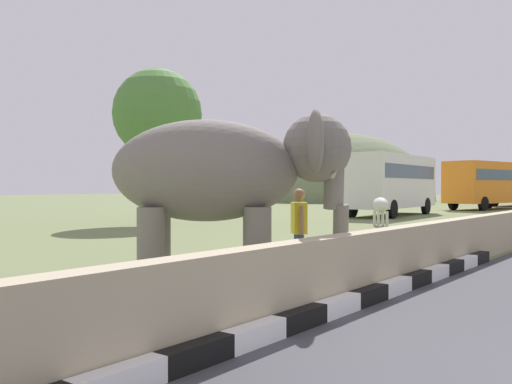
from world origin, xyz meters
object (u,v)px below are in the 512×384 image
at_px(bus_white, 391,180).
at_px(elephant, 228,174).
at_px(person_handler, 299,228).
at_px(bus_orange, 486,181).
at_px(cow_near, 380,206).

bearing_deg(bus_white, elephant, -162.20).
relative_size(person_handler, bus_orange, 0.20).
xyz_separation_m(elephant, bus_white, (23.86, 7.66, 0.17)).
relative_size(bus_white, bus_orange, 1.08).
height_order(bus_orange, cow_near, bus_orange).
xyz_separation_m(bus_white, bus_orange, (12.74, -1.90, -0.00)).
bearing_deg(bus_orange, person_handler, -170.03).
height_order(elephant, bus_orange, bus_orange).
distance_m(elephant, bus_orange, 37.06).
distance_m(person_handler, cow_near, 14.63).
relative_size(elephant, bus_orange, 0.46).
height_order(person_handler, bus_orange, bus_orange).
distance_m(bus_white, cow_near, 9.15).
xyz_separation_m(person_handler, bus_white, (22.29, 8.06, 1.15)).
bearing_deg(bus_orange, bus_white, 171.52).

